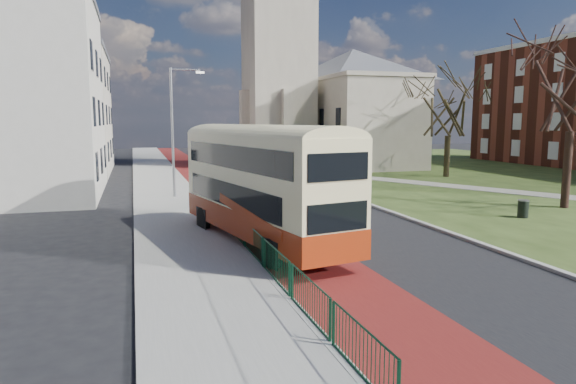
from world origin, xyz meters
name	(u,v)px	position (x,y,z in m)	size (l,w,h in m)	color
ground	(358,271)	(0.00, 0.00, 0.00)	(160.00, 160.00, 0.00)	black
road_carriageway	(259,190)	(1.50, 20.00, 0.01)	(9.00, 120.00, 0.01)	black
bus_lane	(221,192)	(-1.20, 20.00, 0.01)	(3.40, 120.00, 0.01)	#591414
pavement_west	(165,193)	(-5.00, 20.00, 0.06)	(4.00, 120.00, 0.12)	gray
kerb_west	(195,192)	(-3.00, 20.00, 0.07)	(0.25, 120.00, 0.13)	#999993
kerb_east	(311,184)	(6.10, 22.00, 0.07)	(0.25, 80.00, 0.13)	#999993
grass_green	(525,177)	(26.00, 22.00, 0.02)	(40.00, 80.00, 0.04)	#2D4117
pedestrian_railing	(244,235)	(-2.95, 4.00, 0.55)	(0.07, 24.00, 1.12)	#0B341F
gothic_church	(319,43)	(12.56, 38.00, 13.13)	(16.38, 18.00, 40.00)	gray
street_block_near	(15,95)	(-14.00, 22.00, 6.51)	(10.30, 14.30, 13.00)	beige
street_block_far	(52,111)	(-14.00, 38.00, 5.76)	(10.30, 16.30, 11.50)	beige
streetlamp	(175,125)	(-4.35, 18.00, 4.59)	(2.13, 0.18, 8.00)	gray
bus	(261,180)	(-2.12, 4.59, 2.59)	(4.63, 11.13, 4.54)	maroon
winter_tree_near	(575,70)	(16.24, 7.88, 7.63)	(8.08, 8.08, 10.96)	#301D18
winter_tree_far	(449,103)	(19.24, 23.81, 6.39)	(6.74, 6.74, 9.17)	#2F2717
litter_bin	(523,209)	(11.82, 6.07, 0.49)	(0.68, 0.68, 0.90)	black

